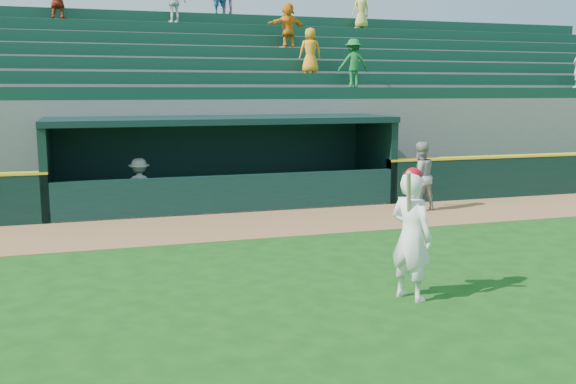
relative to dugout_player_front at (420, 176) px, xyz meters
name	(u,v)px	position (x,y,z in m)	size (l,w,h in m)	color
ground	(316,283)	(-4.83, -5.37, -0.92)	(120.00, 120.00, 0.00)	#154611
warning_track	(247,225)	(-4.83, -0.47, -0.92)	(40.00, 3.00, 0.01)	#99673D
dugout_player_front	(420,176)	(0.00, 0.00, 0.00)	(0.90, 0.70, 1.84)	#989893
dugout_player_inside	(140,186)	(-7.17, 1.66, -0.19)	(0.94, 0.54, 1.46)	#9B9B96
dugout	(221,156)	(-4.83, 2.64, 0.44)	(9.40, 2.80, 2.46)	slate
stands	(195,113)	(-4.82, 7.20, 1.47)	(34.50, 6.25, 7.60)	slate
batter_at_plate	(411,234)	(-3.72, -6.54, 0.10)	(0.74, 0.88, 2.06)	white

